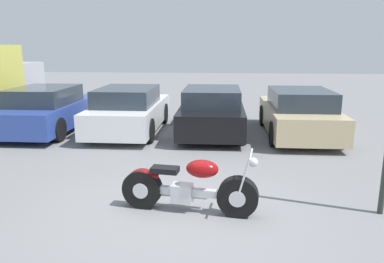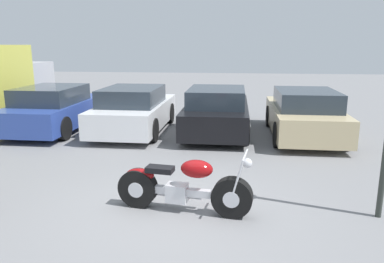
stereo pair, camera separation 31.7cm
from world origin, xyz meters
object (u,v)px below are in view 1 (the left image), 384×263
object	(u,v)px
motorcycle	(188,187)
parked_car_white	(129,111)
parked_car_champagne	(298,114)
parked_car_black	(212,111)
parked_car_blue	(48,110)

from	to	relation	value
motorcycle	parked_car_white	world-z (taller)	parked_car_white
parked_car_champagne	parked_car_black	bearing A→B (deg)	175.73
parked_car_blue	parked_car_white	distance (m)	2.55
parked_car_black	parked_car_blue	bearing A→B (deg)	-178.33
parked_car_white	parked_car_champagne	bearing A→B (deg)	-1.37
parked_car_blue	parked_car_black	bearing A→B (deg)	1.67
motorcycle	parked_car_champagne	xyz separation A→B (m)	(2.79, 5.42, 0.25)
motorcycle	parked_car_blue	xyz separation A→B (m)	(-4.85, 5.46, 0.25)
parked_car_blue	parked_car_black	size ratio (longest dim) A/B	1.00
parked_car_blue	parked_car_champagne	distance (m)	7.65
motorcycle	parked_car_champagne	world-z (taller)	parked_car_champagne
motorcycle	parked_car_black	size ratio (longest dim) A/B	0.52
motorcycle	parked_car_black	xyz separation A→B (m)	(0.24, 5.61, 0.25)
parked_car_blue	parked_car_champagne	size ratio (longest dim) A/B	1.00
parked_car_black	parked_car_champagne	xyz separation A→B (m)	(2.55, -0.19, 0.00)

